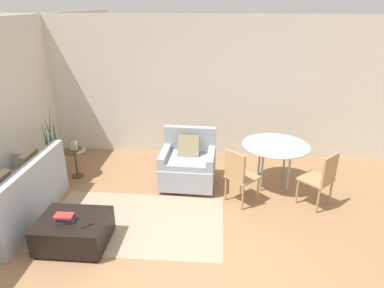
# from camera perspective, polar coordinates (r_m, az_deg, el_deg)

# --- Properties ---
(ground_plane) EXTENTS (20.00, 20.00, 0.00)m
(ground_plane) POSITION_cam_1_polar(r_m,az_deg,el_deg) (4.38, -2.11, -19.80)
(ground_plane) COLOR #936B47
(wall_back) EXTENTS (12.00, 0.06, 2.75)m
(wall_back) POSITION_cam_1_polar(r_m,az_deg,el_deg) (6.84, 1.07, 9.30)
(wall_back) COLOR beige
(wall_back) RESTS_ON ground_plane
(area_rug) EXTENTS (2.55, 1.53, 0.01)m
(area_rug) POSITION_cam_1_polar(r_m,az_deg,el_deg) (5.16, -9.46, -12.65)
(area_rug) COLOR gray
(area_rug) RESTS_ON ground_plane
(couch) EXTENTS (0.85, 1.85, 0.89)m
(couch) POSITION_cam_1_polar(r_m,az_deg,el_deg) (5.61, -27.34, -8.33)
(couch) COLOR #999EA8
(couch) RESTS_ON ground_plane
(armchair) EXTENTS (0.93, 0.86, 0.95)m
(armchair) POSITION_cam_1_polar(r_m,az_deg,el_deg) (5.87, -0.65, -3.46)
(armchair) COLOR #999EA8
(armchair) RESTS_ON ground_plane
(ottoman) EXTENTS (0.88, 0.70, 0.39)m
(ottoman) POSITION_cam_1_polar(r_m,az_deg,el_deg) (4.82, -19.10, -13.46)
(ottoman) COLOR black
(ottoman) RESTS_ON ground_plane
(book_stack) EXTENTS (0.24, 0.16, 0.09)m
(book_stack) POSITION_cam_1_polar(r_m,az_deg,el_deg) (4.69, -20.43, -11.43)
(book_stack) COLOR #2D478C
(book_stack) RESTS_ON ottoman
(tv_remote_primary) EXTENTS (0.15, 0.14, 0.01)m
(tv_remote_primary) POSITION_cam_1_polar(r_m,az_deg,el_deg) (4.55, -17.10, -12.81)
(tv_remote_primary) COLOR black
(tv_remote_primary) RESTS_ON ottoman
(potted_plant) EXTENTS (0.37, 0.37, 1.27)m
(potted_plant) POSITION_cam_1_polar(r_m,az_deg,el_deg) (6.77, -21.93, -2.60)
(potted_plant) COLOR brown
(potted_plant) RESTS_ON ground_plane
(side_table) EXTENTS (0.39, 0.39, 0.51)m
(side_table) POSITION_cam_1_polar(r_m,az_deg,el_deg) (6.48, -18.85, -2.26)
(side_table) COLOR #4C3828
(side_table) RESTS_ON ground_plane
(picture_frame) EXTENTS (0.15, 0.07, 0.18)m
(picture_frame) POSITION_cam_1_polar(r_m,az_deg,el_deg) (6.38, -19.12, -0.28)
(picture_frame) COLOR #8C6647
(picture_frame) RESTS_ON side_table
(dining_table) EXTENTS (1.12, 1.12, 0.76)m
(dining_table) POSITION_cam_1_polar(r_m,az_deg,el_deg) (5.87, 13.70, -0.88)
(dining_table) COLOR #99A8AD
(dining_table) RESTS_ON ground_plane
(dining_chair_near_left) EXTENTS (0.59, 0.59, 0.90)m
(dining_chair_near_left) POSITION_cam_1_polar(r_m,az_deg,el_deg) (5.31, 7.84, -4.91)
(dining_chair_near_left) COLOR tan
(dining_chair_near_left) RESTS_ON ground_plane
(dining_chair_near_right) EXTENTS (0.59, 0.59, 0.90)m
(dining_chair_near_right) POSITION_cam_1_polar(r_m,az_deg,el_deg) (5.53, 20.82, -5.12)
(dining_chair_near_right) COLOR tan
(dining_chair_near_right) RESTS_ON ground_plane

